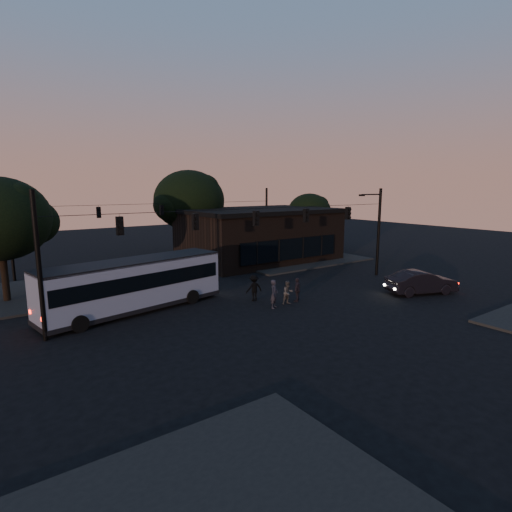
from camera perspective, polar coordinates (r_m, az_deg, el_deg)
ground at (r=24.66m, az=5.48°, el=-8.18°), size 120.00×120.00×0.00m
sidewalk_far_right at (r=42.57m, az=5.29°, el=-0.41°), size 14.00×10.00×0.15m
sidewalk_far_left at (r=32.52m, az=-32.08°, el=-5.10°), size 14.00×10.00×0.15m
building at (r=41.85m, az=0.46°, el=3.10°), size 15.40×10.41×5.40m
tree_behind at (r=44.17m, az=-9.53°, el=7.85°), size 7.60×7.60×9.43m
tree_right at (r=48.98m, az=7.63°, el=6.26°), size 5.20×5.20×6.86m
signal_rig_near at (r=26.78m, az=0.00°, el=3.05°), size 26.24×0.30×7.50m
signal_rig_far at (r=40.82m, az=-13.26°, el=4.78°), size 26.24×0.30×7.50m
bus at (r=25.72m, az=-16.97°, el=-3.64°), size 11.71×4.63×3.22m
car at (r=31.19m, az=22.56°, el=-3.48°), size 5.36×3.51×1.67m
pedestrian_a at (r=25.43m, az=2.61°, el=-5.43°), size 0.80×0.72×1.83m
pedestrian_b at (r=26.32m, az=4.58°, el=-5.23°), size 0.81×0.66×1.56m
pedestrian_c at (r=26.95m, az=5.92°, el=-4.80°), size 1.03×0.87×1.65m
pedestrian_d at (r=26.97m, az=-0.28°, el=-4.58°), size 1.24×0.82×1.79m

